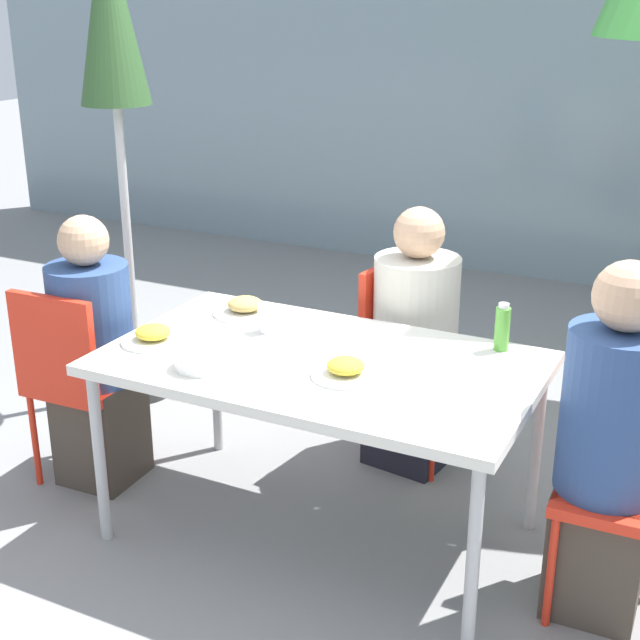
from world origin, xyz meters
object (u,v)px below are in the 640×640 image
object	(u,v)px
chair_right	(626,465)
chair_far	(404,345)
person_right	(609,453)
salad_bowl	(200,360)
person_left	(95,360)
person_far	(415,347)
closed_umbrella	(112,41)
drinking_cup	(266,319)
bottle	(502,328)
chair_left	(73,372)

from	to	relation	value
chair_right	chair_far	world-z (taller)	same
person_right	salad_bowl	xyz separation A→B (m)	(-1.38, -0.30, 0.18)
chair_right	chair_far	distance (m)	1.25
salad_bowl	person_left	bearing A→B (deg)	161.29
person_far	closed_umbrella	distance (m)	1.99
person_left	salad_bowl	world-z (taller)	person_left
drinking_cup	bottle	bearing A→B (deg)	14.61
person_left	person_right	xyz separation A→B (m)	(2.08, 0.06, 0.04)
person_right	salad_bowl	bearing A→B (deg)	10.68
salad_bowl	chair_right	bearing A→B (deg)	14.74
person_right	bottle	size ratio (longest dim) A/B	6.80
person_left	chair_far	world-z (taller)	person_left
drinking_cup	salad_bowl	distance (m)	0.42
person_left	chair_left	bearing A→B (deg)	-122.06
salad_bowl	bottle	bearing A→B (deg)	35.44
person_left	person_right	size ratio (longest dim) A/B	0.94
person_left	chair_right	xyz separation A→B (m)	(2.13, 0.14, -0.03)
person_left	closed_umbrella	distance (m)	1.52
chair_far	drinking_cup	distance (m)	0.77
chair_left	salad_bowl	bearing A→B (deg)	-13.60
person_far	closed_umbrella	bearing A→B (deg)	-82.80
chair_right	person_right	world-z (taller)	person_right
person_left	person_far	bearing A→B (deg)	31.32
person_far	salad_bowl	xyz separation A→B (m)	(-0.45, -0.99, 0.23)
closed_umbrella	chair_left	bearing A→B (deg)	-67.14
bottle	closed_umbrella	bearing A→B (deg)	169.64
bottle	drinking_cup	bearing A→B (deg)	-165.39
chair_left	bottle	world-z (taller)	bottle
chair_right	closed_umbrella	distance (m)	2.91
person_right	person_far	xyz separation A→B (m)	(-0.94, 0.69, -0.05)
person_left	salad_bowl	xyz separation A→B (m)	(0.70, -0.24, 0.22)
person_right	chair_far	xyz separation A→B (m)	(-1.01, 0.75, -0.07)
chair_right	bottle	world-z (taller)	bottle
person_far	bottle	size ratio (longest dim) A/B	6.38
closed_umbrella	bottle	size ratio (longest dim) A/B	12.91
chair_left	chair_far	xyz separation A→B (m)	(1.12, 0.89, 0.00)
chair_left	drinking_cup	world-z (taller)	chair_left
chair_left	salad_bowl	size ratio (longest dim) A/B	4.84
person_left	chair_far	xyz separation A→B (m)	(1.07, 0.81, -0.03)
closed_umbrella	bottle	bearing A→B (deg)	-10.36
chair_left	bottle	xyz separation A→B (m)	(1.66, 0.49, 0.31)
chair_far	chair_right	bearing A→B (deg)	65.95
bottle	person_far	bearing A→B (deg)	144.01
chair_far	person_far	xyz separation A→B (m)	(0.07, -0.06, 0.02)
person_far	bottle	xyz separation A→B (m)	(0.46, -0.34, 0.29)
person_right	closed_umbrella	world-z (taller)	closed_umbrella
person_far	drinking_cup	xyz separation A→B (m)	(-0.42, -0.57, 0.25)
chair_far	drinking_cup	bearing A→B (deg)	-20.30
person_right	drinking_cup	distance (m)	1.37
closed_umbrella	bottle	world-z (taller)	closed_umbrella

